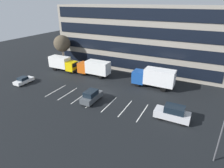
{
  "coord_description": "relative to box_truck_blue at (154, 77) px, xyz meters",
  "views": [
    {
      "loc": [
        15.33,
        -26.82,
        15.37
      ],
      "look_at": [
        0.95,
        1.53,
        1.4
      ],
      "focal_mm": 30.65,
      "sensor_mm": 36.0,
      "label": 1
    }
  ],
  "objects": [
    {
      "name": "ground_plane",
      "position": [
        -7.27,
        -6.6,
        -2.09
      ],
      "size": [
        120.0,
        120.0,
        0.0
      ],
      "primitive_type": "plane",
      "color": "black"
    },
    {
      "name": "box_truck_blue",
      "position": [
        0.0,
        0.0,
        0.0
      ],
      "size": [
        8.0,
        2.65,
        3.71
      ],
      "color": "#194799",
      "rests_on": "ground_plane"
    },
    {
      "name": "box_truck_orange",
      "position": [
        -13.27,
        0.05,
        -0.16
      ],
      "size": [
        7.4,
        2.45,
        3.43
      ],
      "color": "#D85914",
      "rests_on": "ground_plane"
    },
    {
      "name": "bare_tree",
      "position": [
        -24.27,
        3.04,
        3.48
      ],
      "size": [
        4.06,
        4.06,
        7.62
      ],
      "color": "#473323",
      "rests_on": "ground_plane"
    },
    {
      "name": "lot_markings",
      "position": [
        -7.27,
        -9.68,
        -2.08
      ],
      "size": [
        16.94,
        5.4,
        0.01
      ],
      "color": "silver",
      "rests_on": "ground_plane"
    },
    {
      "name": "suv_charcoal",
      "position": [
        -7.56,
        -10.08,
        -1.14
      ],
      "size": [
        1.83,
        4.32,
        1.95
      ],
      "color": "#474C51",
      "rests_on": "ground_plane"
    },
    {
      "name": "suv_silver",
      "position": [
        5.35,
        -9.48,
        -1.04
      ],
      "size": [
        4.81,
        2.04,
        2.17
      ],
      "color": "silver",
      "rests_on": "ground_plane"
    },
    {
      "name": "office_building",
      "position": [
        -7.27,
        11.35,
        5.11
      ],
      "size": [
        39.43,
        11.41,
        14.4
      ],
      "color": "gray",
      "rests_on": "ground_plane"
    },
    {
      "name": "box_truck_yellow",
      "position": [
        -21.74,
        -0.27,
        -0.25
      ],
      "size": [
        7.02,
        2.33,
        3.26
      ],
      "color": "yellow",
      "rests_on": "ground_plane"
    },
    {
      "name": "sedan_white",
      "position": [
        -23.68,
        -9.96,
        -1.43
      ],
      "size": [
        1.64,
        3.91,
        1.4
      ],
      "color": "white",
      "rests_on": "ground_plane"
    }
  ]
}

